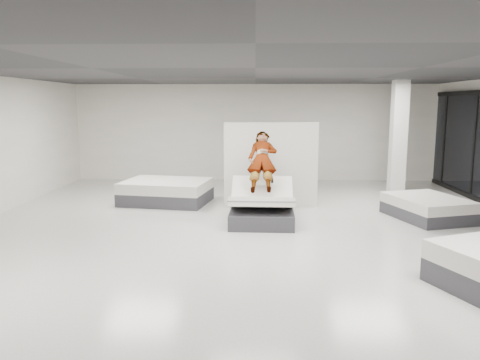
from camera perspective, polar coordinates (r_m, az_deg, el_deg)
The scene contains 8 objects.
room at distance 8.75m, azimuth 1.84°, elevation 2.99°, with size 14.00×14.04×3.20m.
hero_bed at distance 10.23m, azimuth 2.68°, elevation -3.27°, with size 1.41×1.83×1.02m.
person at distance 10.38m, azimuth 2.74°, elevation 1.48°, with size 0.66×0.43×1.80m, color slate.
remote at distance 10.07m, azimuth 3.95°, elevation -0.09°, with size 0.05×0.14×0.03m, color black.
divider_panel at distance 11.55m, azimuth 3.79°, elevation 1.78°, with size 2.32×0.11×2.11m, color silver.
flat_bed_right_far at distance 11.33m, azimuth 21.91°, elevation -3.17°, with size 1.80×2.10×0.49m.
flat_bed_left_far at distance 12.33m, azimuth -8.96°, elevation -1.41°, with size 2.38×1.94×0.59m.
column at distance 13.83m, azimuth 18.73°, elevation 4.82°, with size 0.40×0.40×3.20m, color silver.
Camera 1 is at (0.00, -8.70, 2.56)m, focal length 35.00 mm.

